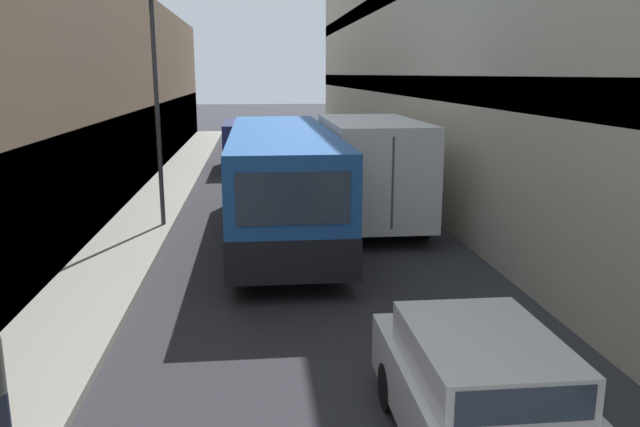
# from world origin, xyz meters

# --- Properties ---
(ground_plane) EXTENTS (150.00, 150.00, 0.00)m
(ground_plane) POSITION_xyz_m (0.00, 15.00, 0.00)
(ground_plane) COLOR #2B2B30
(sidewalk_left) EXTENTS (1.82, 60.00, 0.15)m
(sidewalk_left) POSITION_xyz_m (-4.37, 15.00, 0.07)
(sidewalk_left) COLOR gray
(sidewalk_left) RESTS_ON ground_plane
(building_left_shopfront) EXTENTS (2.40, 60.00, 7.34)m
(building_left_shopfront) POSITION_xyz_m (-6.38, 15.00, 3.33)
(building_left_shopfront) COLOR brown
(building_left_shopfront) RESTS_ON ground_plane
(car_hatchback) EXTENTS (1.74, 3.98, 1.45)m
(car_hatchback) POSITION_xyz_m (1.27, 5.01, 0.74)
(car_hatchback) COLOR silver
(car_hatchback) RESTS_ON ground_plane
(bus) EXTENTS (2.53, 10.40, 2.80)m
(bus) POSITION_xyz_m (-0.49, 15.07, 1.50)
(bus) COLOR #1E519E
(bus) RESTS_ON ground_plane
(box_truck) EXTENTS (2.41, 7.39, 2.98)m
(box_truck) POSITION_xyz_m (2.04, 16.68, 1.62)
(box_truck) COLOR silver
(box_truck) RESTS_ON ground_plane
(panel_van) EXTENTS (1.93, 4.71, 2.09)m
(panel_van) POSITION_xyz_m (-1.54, 27.37, 1.16)
(panel_van) COLOR navy
(panel_van) RESTS_ON ground_plane
(street_lamp) EXTENTS (0.36, 0.80, 6.26)m
(street_lamp) POSITION_xyz_m (-3.71, 16.10, 4.55)
(street_lamp) COLOR #38383D
(street_lamp) RESTS_ON sidewalk_left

